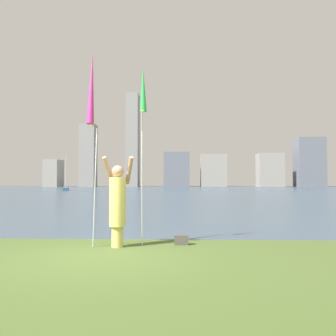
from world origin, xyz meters
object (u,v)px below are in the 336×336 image
object	(u,v)px
kite_flag_right	(143,95)
bag	(181,240)
person	(118,202)
kite_flag_left	(92,91)
sailboat_5	(66,189)

from	to	relation	value
kite_flag_right	bag	bearing A→B (deg)	4.23
person	kite_flag_right	size ratio (longest dim) A/B	0.49
kite_flag_left	kite_flag_right	bearing A→B (deg)	28.01
bag	sailboat_5	bearing A→B (deg)	110.53
kite_flag_right	bag	distance (m)	3.36
kite_flag_left	kite_flag_right	xyz separation A→B (m)	(1.04, 0.55, 0.02)
person	kite_flag_right	distance (m)	2.46
kite_flag_right	sailboat_5	bearing A→B (deg)	109.60
kite_flag_left	kite_flag_right	world-z (taller)	kite_flag_left
kite_flag_left	sailboat_5	world-z (taller)	sailboat_5
kite_flag_left	bag	world-z (taller)	kite_flag_left
kite_flag_right	sailboat_5	xyz separation A→B (m)	(-16.94, 47.58, -3.04)
kite_flag_left	sailboat_5	distance (m)	50.78
person	kite_flag_left	xyz separation A→B (m)	(-0.52, -0.28, 2.37)
person	bag	bearing A→B (deg)	-4.46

